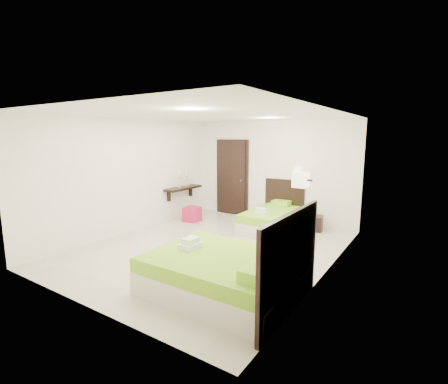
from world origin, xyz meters
The scene contains 7 objects.
floor centered at (0.00, 0.00, 0.00)m, with size 5.50×5.50×0.00m, color beige.
bed_single centered at (0.39, 1.94, 0.27)m, with size 1.07×1.78×1.47m.
bed_double centered at (1.29, -1.44, 0.31)m, with size 2.08×1.77×1.71m.
nightstand centered at (1.31, 2.32, 0.18)m, with size 0.40×0.36×0.36m, color black.
ottoman centered at (-1.63, 1.42, 0.19)m, with size 0.38×0.38×0.38m, color #AE1745.
door centered at (-1.20, 2.70, 1.05)m, with size 1.02×0.15×2.14m.
console_shelf centered at (-2.08, 1.60, 0.82)m, with size 0.35×1.20×0.78m.
Camera 1 is at (3.61, -5.05, 2.19)m, focal length 26.00 mm.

